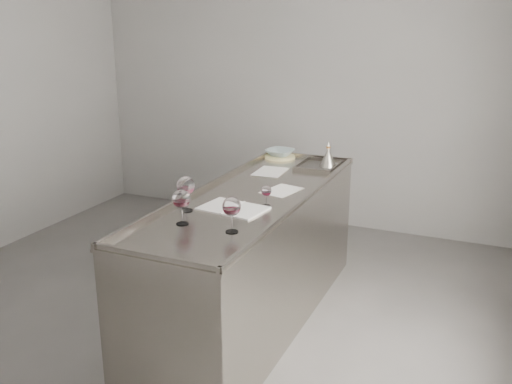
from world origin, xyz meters
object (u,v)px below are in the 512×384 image
at_px(wine_glass_left, 186,187).
at_px(wine_glass_small, 266,192).
at_px(wine_glass_middle, 181,200).
at_px(ceramic_bowl, 280,153).
at_px(wine_funnel, 328,159).
at_px(counter, 252,258).
at_px(notebook, 233,208).
at_px(wine_glass_right, 232,207).

bearing_deg(wine_glass_left, wine_glass_small, 34.94).
distance_m(wine_glass_middle, ceramic_bowl, 1.77).
distance_m(wine_glass_left, wine_glass_small, 0.51).
relative_size(ceramic_bowl, wine_funnel, 1.10).
distance_m(counter, wine_funnel, 1.12).
distance_m(notebook, wine_funnel, 1.30).
height_order(wine_glass_left, wine_glass_small, wine_glass_left).
relative_size(wine_glass_right, wine_funnel, 0.98).
bearing_deg(wine_glass_middle, notebook, 67.09).
xyz_separation_m(wine_glass_left, wine_glass_right, (0.42, -0.22, -0.01)).
bearing_deg(wine_glass_small, wine_glass_right, -89.38).
height_order(wine_glass_left, wine_funnel, wine_glass_left).
xyz_separation_m(wine_glass_small, notebook, (-0.16, -0.15, -0.09)).
xyz_separation_m(wine_glass_right, wine_glass_small, (-0.01, 0.51, -0.05)).
bearing_deg(wine_glass_small, counter, 135.04).
relative_size(notebook, ceramic_bowl, 1.86).
xyz_separation_m(wine_glass_left, wine_glass_small, (0.42, 0.29, -0.06)).
distance_m(counter, wine_glass_middle, 0.93).
height_order(wine_glass_small, wine_funnel, wine_funnel).
bearing_deg(wine_glass_right, wine_glass_left, 152.52).
bearing_deg(wine_glass_middle, wine_glass_right, -0.27).
distance_m(wine_glass_left, ceramic_bowl, 1.55).
height_order(wine_glass_right, ceramic_bowl, wine_glass_right).
bearing_deg(wine_glass_right, notebook, 115.11).
xyz_separation_m(wine_glass_small, wine_funnel, (0.06, 1.13, -0.03)).
height_order(counter, ceramic_bowl, ceramic_bowl).
xyz_separation_m(wine_glass_middle, ceramic_bowl, (-0.08, 1.77, -0.10)).
bearing_deg(ceramic_bowl, wine_glass_right, -77.07).
relative_size(counter, wine_glass_small, 17.97).
bearing_deg(wine_funnel, wine_glass_middle, -103.08).
bearing_deg(wine_glass_right, wine_glass_middle, 179.73).
bearing_deg(wine_glass_left, wine_funnel, 71.33).
bearing_deg(ceramic_bowl, wine_glass_left, -90.64).
bearing_deg(notebook, wine_funnel, 87.58).
bearing_deg(ceramic_bowl, wine_glass_middle, -87.32).
height_order(counter, wine_glass_middle, wine_glass_middle).
distance_m(wine_glass_right, notebook, 0.43).
relative_size(wine_glass_right, wine_glass_small, 1.54).
bearing_deg(wine_glass_small, wine_glass_left, -145.06).
height_order(wine_glass_small, ceramic_bowl, wine_glass_small).
relative_size(wine_glass_small, notebook, 0.31).
bearing_deg(wine_glass_right, wine_glass_small, 90.62).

